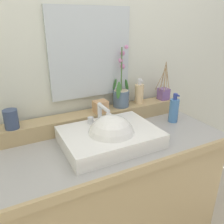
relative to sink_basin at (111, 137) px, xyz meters
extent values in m
cube|color=beige|center=(0.04, 0.44, 0.37)|extent=(2.92, 0.20, 2.51)
cube|color=tan|center=(0.04, 0.05, -0.48)|extent=(1.19, 0.54, 0.81)
cube|color=#9B9A98|center=(0.04, 0.05, -0.06)|extent=(1.21, 0.57, 0.04)
cube|color=tan|center=(0.04, -0.24, -0.06)|extent=(1.21, 0.02, 0.04)
cube|color=tan|center=(0.04, 0.26, 0.00)|extent=(1.14, 0.12, 0.09)
cube|color=white|center=(0.00, 0.01, 0.00)|extent=(0.49, 0.36, 0.08)
sphere|color=white|center=(0.00, -0.01, 0.00)|extent=(0.25, 0.25, 0.25)
cylinder|color=silver|center=(0.00, 0.13, 0.09)|extent=(0.02, 0.02, 0.10)
cylinder|color=silver|center=(0.00, 0.08, 0.14)|extent=(0.02, 0.11, 0.02)
sphere|color=silver|center=(0.00, 0.13, 0.14)|extent=(0.03, 0.03, 0.03)
cylinder|color=silver|center=(-0.06, 0.13, 0.06)|extent=(0.03, 0.03, 0.04)
cylinder|color=silver|center=(0.05, 0.13, 0.06)|extent=(0.03, 0.03, 0.04)
cylinder|color=slate|center=(0.21, 0.27, 0.10)|extent=(0.10, 0.10, 0.11)
cylinder|color=tan|center=(0.21, 0.27, 0.15)|extent=(0.09, 0.09, 0.01)
cylinder|color=#476B38|center=(0.21, 0.27, 0.29)|extent=(0.01, 0.01, 0.26)
ellipsoid|color=#387033|center=(0.26, 0.28, 0.17)|extent=(0.04, 0.03, 0.10)
ellipsoid|color=#387033|center=(0.19, 0.32, 0.17)|extent=(0.04, 0.04, 0.11)
ellipsoid|color=#387033|center=(0.17, 0.23, 0.17)|extent=(0.04, 0.04, 0.10)
sphere|color=#C678AC|center=(0.23, 0.29, 0.30)|extent=(0.03, 0.03, 0.03)
sphere|color=#C678AC|center=(0.21, 0.28, 0.34)|extent=(0.03, 0.03, 0.03)
sphere|color=#C678AC|center=(0.23, 0.29, 0.38)|extent=(0.03, 0.03, 0.03)
sphere|color=#C678AC|center=(0.23, 0.25, 0.42)|extent=(0.02, 0.02, 0.02)
cylinder|color=#E0BF8B|center=(0.35, 0.27, 0.11)|extent=(0.06, 0.06, 0.13)
cylinder|color=silver|center=(0.35, 0.27, 0.18)|extent=(0.02, 0.02, 0.02)
cylinder|color=silver|center=(0.35, 0.27, 0.20)|extent=(0.03, 0.03, 0.02)
cylinder|color=silver|center=(0.35, 0.25, 0.21)|extent=(0.01, 0.03, 0.01)
cylinder|color=#354463|center=(-0.44, 0.24, 0.10)|extent=(0.07, 0.07, 0.10)
cube|color=#745390|center=(0.54, 0.25, 0.09)|extent=(0.06, 0.06, 0.08)
cylinder|color=#9E7A4C|center=(0.57, 0.26, 0.21)|extent=(0.05, 0.01, 0.19)
cylinder|color=#9E7A4C|center=(0.55, 0.27, 0.19)|extent=(0.02, 0.03, 0.15)
cylinder|color=#9E7A4C|center=(0.54, 0.27, 0.21)|extent=(0.01, 0.04, 0.19)
cylinder|color=#9E7A4C|center=(0.52, 0.27, 0.19)|extent=(0.05, 0.04, 0.15)
cylinder|color=#9E7A4C|center=(0.52, 0.25, 0.21)|extent=(0.04, 0.00, 0.19)
cylinder|color=#9E7A4C|center=(0.53, 0.23, 0.19)|extent=(0.03, 0.04, 0.15)
cylinder|color=#9E7A4C|center=(0.54, 0.24, 0.20)|extent=(0.00, 0.03, 0.17)
cylinder|color=#9E7A4C|center=(0.55, 0.24, 0.19)|extent=(0.03, 0.03, 0.15)
cube|color=tan|center=(0.05, 0.23, 0.08)|extent=(0.09, 0.07, 0.07)
cylinder|color=#4677B0|center=(0.48, 0.08, 0.03)|extent=(0.06, 0.06, 0.15)
cylinder|color=navy|center=(0.48, 0.08, 0.12)|extent=(0.02, 0.02, 0.02)
cylinder|color=navy|center=(0.48, 0.08, 0.14)|extent=(0.03, 0.03, 0.02)
cylinder|color=navy|center=(0.48, 0.06, 0.14)|extent=(0.01, 0.03, 0.01)
cube|color=silver|center=(0.04, 0.33, 0.38)|extent=(0.50, 0.02, 0.51)
camera|label=1|loc=(-0.47, -0.93, 0.56)|focal=36.41mm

